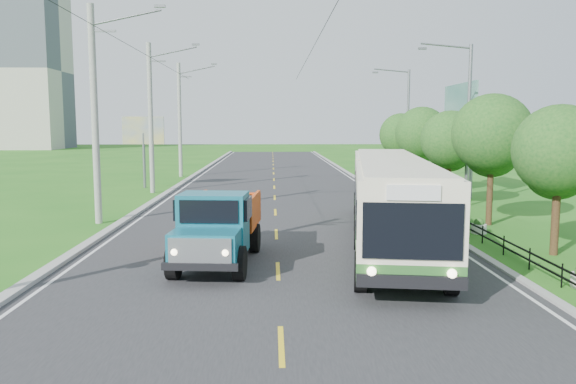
{
  "coord_description": "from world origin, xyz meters",
  "views": [
    {
      "loc": [
        -0.19,
        -17.2,
        4.56
      ],
      "look_at": [
        0.47,
        5.17,
        1.9
      ],
      "focal_mm": 35.0,
      "sensor_mm": 36.0,
      "label": 1
    }
  ],
  "objects_px": {
    "planter_near": "(479,227)",
    "planter_mid": "(427,201)",
    "streetlight_mid": "(466,119)",
    "billboard_right": "(460,114)",
    "tree_fifth": "(422,136)",
    "pole_near": "(95,114)",
    "tree_second": "(559,155)",
    "streetlight_far": "(406,121)",
    "dump_truck": "(218,222)",
    "pole_far": "(180,119)",
    "billboard_left": "(143,135)",
    "pole_mid": "(151,117)",
    "tree_back": "(401,137)",
    "tree_third": "(492,138)",
    "bus": "(390,193)",
    "planter_far": "(396,186)",
    "tree_fourth": "(450,143)"
  },
  "relations": [
    {
      "from": "streetlight_far",
      "to": "planter_near",
      "type": "distance_m",
      "value": 22.57
    },
    {
      "from": "billboard_left",
      "to": "tree_fifth",
      "type": "bearing_deg",
      "value": -11.28
    },
    {
      "from": "pole_near",
      "to": "streetlight_mid",
      "type": "height_order",
      "value": "pole_near"
    },
    {
      "from": "billboard_right",
      "to": "streetlight_far",
      "type": "bearing_deg",
      "value": 101.71
    },
    {
      "from": "bus",
      "to": "pole_mid",
      "type": "bearing_deg",
      "value": 135.64
    },
    {
      "from": "planter_near",
      "to": "planter_mid",
      "type": "distance_m",
      "value": 8.0
    },
    {
      "from": "pole_mid",
      "to": "billboard_right",
      "type": "distance_m",
      "value": 20.59
    },
    {
      "from": "tree_third",
      "to": "pole_far",
      "type": "bearing_deg",
      "value": 126.09
    },
    {
      "from": "planter_near",
      "to": "tree_back",
      "type": "bearing_deg",
      "value": 86.43
    },
    {
      "from": "planter_mid",
      "to": "billboard_right",
      "type": "bearing_deg",
      "value": 58.34
    },
    {
      "from": "pole_near",
      "to": "streetlight_far",
      "type": "xyz_separation_m",
      "value": [
        18.9,
        19.0,
        -0.19
      ]
    },
    {
      "from": "planter_mid",
      "to": "billboard_right",
      "type": "relative_size",
      "value": 0.09
    },
    {
      "from": "pole_mid",
      "to": "streetlight_far",
      "type": "distance_m",
      "value": 20.16
    },
    {
      "from": "billboard_right",
      "to": "dump_truck",
      "type": "bearing_deg",
      "value": -127.02
    },
    {
      "from": "planter_near",
      "to": "planter_mid",
      "type": "bearing_deg",
      "value": 90.0
    },
    {
      "from": "tree_second",
      "to": "planter_far",
      "type": "relative_size",
      "value": 7.91
    },
    {
      "from": "pole_mid",
      "to": "planter_near",
      "type": "relative_size",
      "value": 14.93
    },
    {
      "from": "pole_mid",
      "to": "tree_fifth",
      "type": "height_order",
      "value": "pole_mid"
    },
    {
      "from": "planter_mid",
      "to": "dump_truck",
      "type": "height_order",
      "value": "dump_truck"
    },
    {
      "from": "pole_far",
      "to": "planter_far",
      "type": "distance_m",
      "value": 20.7
    },
    {
      "from": "planter_near",
      "to": "billboard_right",
      "type": "distance_m",
      "value": 15.34
    },
    {
      "from": "tree_back",
      "to": "dump_truck",
      "type": "height_order",
      "value": "tree_back"
    },
    {
      "from": "streetlight_far",
      "to": "bus",
      "type": "xyz_separation_m",
      "value": [
        -6.21,
        -23.65,
        -2.97
      ]
    },
    {
      "from": "pole_near",
      "to": "tree_second",
      "type": "height_order",
      "value": "pole_near"
    },
    {
      "from": "pole_far",
      "to": "planter_mid",
      "type": "distance_m",
      "value": 25.85
    },
    {
      "from": "pole_near",
      "to": "tree_fifth",
      "type": "distance_m",
      "value": 21.31
    },
    {
      "from": "dump_truck",
      "to": "billboard_right",
      "type": "bearing_deg",
      "value": 58.04
    },
    {
      "from": "streetlight_mid",
      "to": "billboard_left",
      "type": "xyz_separation_m",
      "value": [
        -20.14,
        10.0,
        -1.04
      ]
    },
    {
      "from": "tree_third",
      "to": "billboard_right",
      "type": "distance_m",
      "value": 12.18
    },
    {
      "from": "pole_mid",
      "to": "tree_fourth",
      "type": "relative_size",
      "value": 1.85
    },
    {
      "from": "streetlight_mid",
      "to": "billboard_right",
      "type": "height_order",
      "value": "streetlight_mid"
    },
    {
      "from": "streetlight_mid",
      "to": "bus",
      "type": "xyz_separation_m",
      "value": [
        -6.21,
        -9.65,
        -2.97
      ]
    },
    {
      "from": "tree_fifth",
      "to": "billboard_right",
      "type": "xyz_separation_m",
      "value": [
        2.44,
        -0.14,
        1.49
      ]
    },
    {
      "from": "streetlight_mid",
      "to": "planter_mid",
      "type": "bearing_deg",
      "value": -180.0
    },
    {
      "from": "streetlight_far",
      "to": "tree_third",
      "type": "bearing_deg",
      "value": -92.27
    },
    {
      "from": "tree_second",
      "to": "streetlight_mid",
      "type": "relative_size",
      "value": 0.58
    },
    {
      "from": "dump_truck",
      "to": "tree_second",
      "type": "bearing_deg",
      "value": 10.06
    },
    {
      "from": "tree_second",
      "to": "billboard_right",
      "type": "distance_m",
      "value": 18.12
    },
    {
      "from": "tree_second",
      "to": "tree_fifth",
      "type": "xyz_separation_m",
      "value": [
        0.0,
        18.0,
        0.33
      ]
    },
    {
      "from": "pole_mid",
      "to": "tree_back",
      "type": "distance_m",
      "value": 18.89
    },
    {
      "from": "tree_back",
      "to": "streetlight_far",
      "type": "relative_size",
      "value": 0.61
    },
    {
      "from": "streetlight_mid",
      "to": "planter_mid",
      "type": "distance_m",
      "value": 5.05
    },
    {
      "from": "dump_truck",
      "to": "planter_mid",
      "type": "bearing_deg",
      "value": 55.77
    },
    {
      "from": "planter_far",
      "to": "bus",
      "type": "bearing_deg",
      "value": -103.28
    },
    {
      "from": "tree_fifth",
      "to": "planter_mid",
      "type": "xyz_separation_m",
      "value": [
        -1.26,
        -6.14,
        -3.57
      ]
    },
    {
      "from": "streetlight_far",
      "to": "dump_truck",
      "type": "relative_size",
      "value": 1.51
    },
    {
      "from": "tree_back",
      "to": "planter_mid",
      "type": "distance_m",
      "value": 12.66
    },
    {
      "from": "pole_mid",
      "to": "billboard_left",
      "type": "bearing_deg",
      "value": 112.42
    },
    {
      "from": "dump_truck",
      "to": "streetlight_mid",
      "type": "bearing_deg",
      "value": 50.74
    },
    {
      "from": "pole_near",
      "to": "tree_second",
      "type": "xyz_separation_m",
      "value": [
        18.12,
        -6.86,
        -1.57
      ]
    }
  ]
}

